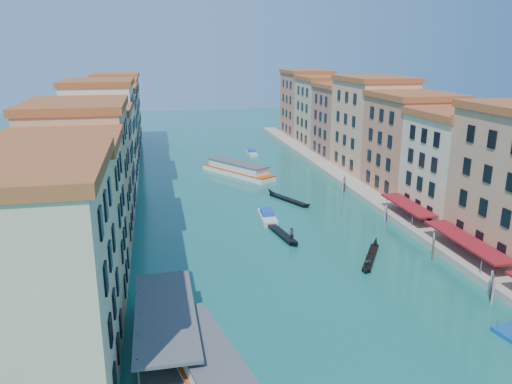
% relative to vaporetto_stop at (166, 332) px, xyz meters
% --- Properties ---
extents(left_bank_palazzos, '(12.80, 128.40, 21.00)m').
position_rel_vaporetto_stop_xyz_m(left_bank_palazzos, '(-10.00, 52.68, 8.27)').
color(left_bank_palazzos, '#C5B787').
rests_on(left_bank_palazzos, ground).
extents(right_bank_palazzos, '(12.80, 128.40, 21.00)m').
position_rel_vaporetto_stop_xyz_m(right_bank_palazzos, '(46.00, 53.00, 8.31)').
color(right_bank_palazzos, '#9A4E39').
rests_on(right_bank_palazzos, ground).
extents(quay, '(4.00, 140.00, 1.00)m').
position_rel_vaporetto_stop_xyz_m(quay, '(38.00, 53.00, -0.94)').
color(quay, '#A49884').
rests_on(quay, ground).
extents(restaurant_awnings, '(3.20, 44.55, 3.12)m').
position_rel_vaporetto_stop_xyz_m(restaurant_awnings, '(38.19, 11.00, 1.55)').
color(restaurant_awnings, maroon).
rests_on(restaurant_awnings, ground).
extents(vaporetto_stop, '(5.40, 16.40, 3.65)m').
position_rel_vaporetto_stop_xyz_m(vaporetto_stop, '(0.00, 0.00, 0.00)').
color(vaporetto_stop, '#505052').
rests_on(vaporetto_stop, ground).
extents(mooring_poles_right, '(1.44, 54.24, 3.20)m').
position_rel_vaporetto_stop_xyz_m(mooring_poles_right, '(35.10, 16.80, -0.14)').
color(mooring_poles_right, '#522E1C').
rests_on(mooring_poles_right, ground).
extents(mooring_poles_left, '(0.24, 8.24, 3.20)m').
position_rel_vaporetto_stop_xyz_m(mooring_poles_left, '(-2.50, 0.00, -0.14)').
color(mooring_poles_left, '#522E1C').
rests_on(mooring_poles_left, ground).
extents(vaporetto_near, '(8.52, 19.95, 2.89)m').
position_rel_vaporetto_stop_xyz_m(vaporetto_near, '(3.31, -6.00, -0.14)').
color(vaporetto_near, silver).
rests_on(vaporetto_near, ground).
extents(vaporetto_far, '(13.98, 18.55, 2.86)m').
position_rel_vaporetto_stop_xyz_m(vaporetto_far, '(17.36, 63.39, -0.15)').
color(vaporetto_far, white).
rests_on(vaporetto_far, ground).
extents(gondola_fore, '(3.20, 13.50, 2.70)m').
position_rel_vaporetto_stop_xyz_m(gondola_fore, '(17.37, 26.42, -0.99)').
color(gondola_fore, black).
rests_on(gondola_fore, ground).
extents(gondola_right, '(6.80, 10.37, 2.32)m').
position_rel_vaporetto_stop_xyz_m(gondola_right, '(26.68, 14.68, -1.00)').
color(gondola_right, black).
rests_on(gondola_right, ground).
extents(gondola_far, '(6.18, 11.70, 1.77)m').
position_rel_vaporetto_stop_xyz_m(gondola_far, '(22.92, 42.44, -1.08)').
color(gondola_far, black).
rests_on(gondola_far, ground).
extents(motorboat_mid, '(2.70, 7.35, 1.50)m').
position_rel_vaporetto_stop_xyz_m(motorboat_mid, '(17.03, 32.99, -0.86)').
color(motorboat_mid, silver).
rests_on(motorboat_mid, ground).
extents(motorboat_far, '(2.03, 6.33, 1.31)m').
position_rel_vaporetto_stop_xyz_m(motorboat_far, '(24.47, 84.45, -0.93)').
color(motorboat_far, silver).
rests_on(motorboat_far, ground).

